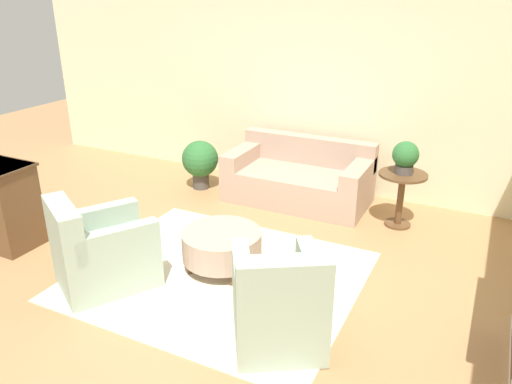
% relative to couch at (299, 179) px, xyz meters
% --- Properties ---
extents(ground_plane, '(16.00, 16.00, 0.00)m').
position_rel_couch_xyz_m(ground_plane, '(0.01, -2.20, -0.30)').
color(ground_plane, '#AD7F51').
extents(wall_back, '(9.58, 0.12, 2.80)m').
position_rel_couch_xyz_m(wall_back, '(0.01, 0.65, 1.10)').
color(wall_back, beige).
rests_on(wall_back, ground_plane).
extents(rug, '(2.74, 2.35, 0.01)m').
position_rel_couch_xyz_m(rug, '(0.01, -2.20, -0.30)').
color(rug, beige).
rests_on(rug, ground_plane).
extents(couch, '(1.89, 0.98, 0.82)m').
position_rel_couch_xyz_m(couch, '(0.00, 0.00, 0.00)').
color(couch, tan).
rests_on(couch, ground_plane).
extents(armchair_left, '(1.06, 1.12, 0.92)m').
position_rel_couch_xyz_m(armchair_left, '(-0.93, -2.84, 0.06)').
color(armchair_left, '#9EB29E').
rests_on(armchair_left, rug).
extents(armchair_right, '(1.06, 1.12, 0.92)m').
position_rel_couch_xyz_m(armchair_right, '(0.95, -2.84, 0.06)').
color(armchair_right, '#9EB29E').
rests_on(armchair_right, rug).
extents(ottoman_table, '(0.82, 0.82, 0.41)m').
position_rel_couch_xyz_m(ottoman_table, '(-0.03, -2.05, -0.03)').
color(ottoman_table, tan).
rests_on(ottoman_table, rug).
extents(side_table, '(0.57, 0.57, 0.68)m').
position_rel_couch_xyz_m(side_table, '(1.39, -0.20, 0.16)').
color(side_table, brown).
rests_on(side_table, ground_plane).
extents(potted_plant_on_side_table, '(0.31, 0.31, 0.39)m').
position_rel_couch_xyz_m(potted_plant_on_side_table, '(1.39, -0.20, 0.59)').
color(potted_plant_on_side_table, '#4C4742').
rests_on(potted_plant_on_side_table, side_table).
extents(potted_plant_floor, '(0.52, 0.52, 0.71)m').
position_rel_couch_xyz_m(potted_plant_floor, '(-1.44, -0.22, 0.12)').
color(potted_plant_floor, '#4C4742').
rests_on(potted_plant_floor, ground_plane).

